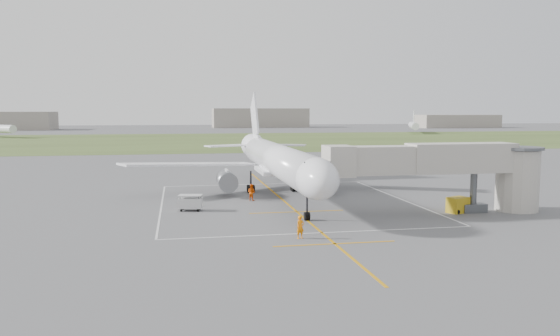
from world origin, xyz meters
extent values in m
plane|color=#515153|center=(0.00, 0.00, 0.00)|extent=(700.00, 700.00, 0.00)
cube|color=#3D4F22|center=(0.00, 130.00, 0.01)|extent=(700.00, 120.00, 0.02)
cube|color=orange|center=(0.00, -5.00, 0.01)|extent=(0.25, 60.00, 0.01)
cube|color=orange|center=(0.00, -24.00, 0.01)|extent=(10.00, 0.25, 0.01)
cube|color=orange|center=(0.00, -10.00, 0.01)|extent=(10.00, 0.25, 0.01)
cube|color=silver|center=(0.00, 12.00, 0.01)|extent=(28.00, 0.20, 0.01)
cube|color=silver|center=(0.00, -20.00, 0.01)|extent=(28.00, 0.20, 0.01)
cube|color=silver|center=(-14.00, -4.00, 0.01)|extent=(0.20, 32.00, 0.01)
cube|color=silver|center=(14.00, -4.00, 0.01)|extent=(0.20, 32.00, 0.01)
cylinder|color=white|center=(0.00, 0.00, 4.50)|extent=(3.80, 36.00, 3.80)
ellipsoid|color=white|center=(0.00, -18.00, 4.50)|extent=(3.80, 7.22, 3.80)
cube|color=black|center=(0.00, -18.90, 5.55)|extent=(2.40, 1.60, 0.99)
cone|color=white|center=(0.00, 20.50, 4.90)|extent=(3.80, 6.00, 3.80)
cube|color=white|center=(10.50, 6.00, 3.65)|extent=(17.93, 11.24, 1.23)
cube|color=white|center=(-10.50, 6.00, 3.65)|extent=(17.93, 11.24, 1.23)
cube|color=white|center=(0.00, 3.00, 2.95)|extent=(4.20, 8.00, 0.50)
cube|color=white|center=(0.00, 21.20, 9.20)|extent=(0.30, 7.89, 8.65)
cube|color=white|center=(0.00, 19.00, 6.20)|extent=(0.35, 5.00, 1.20)
cube|color=white|center=(4.20, 20.20, 5.10)|extent=(7.85, 5.03, 0.20)
cube|color=white|center=(-4.20, 20.20, 5.10)|extent=(7.85, 5.03, 0.20)
cylinder|color=slate|center=(6.20, 2.50, 1.90)|extent=(2.30, 4.20, 2.30)
cube|color=white|center=(6.20, 2.20, 2.70)|extent=(0.25, 2.40, 1.20)
cylinder|color=slate|center=(-6.20, 2.50, 1.90)|extent=(2.30, 4.20, 2.30)
cube|color=white|center=(-6.20, 2.20, 2.70)|extent=(0.25, 2.40, 1.20)
cylinder|color=black|center=(0.00, -14.50, 1.30)|extent=(0.18, 0.18, 2.60)
cylinder|color=black|center=(-0.11, -14.50, 0.40)|extent=(0.28, 0.80, 0.80)
cylinder|color=black|center=(0.11, -14.50, 0.40)|extent=(0.28, 0.80, 0.80)
cylinder|color=black|center=(2.90, 4.50, 1.40)|extent=(0.22, 0.22, 2.80)
cylinder|color=black|center=(2.62, 4.15, 0.48)|extent=(0.32, 0.96, 0.96)
cylinder|color=black|center=(3.18, 4.15, 0.48)|extent=(0.32, 0.96, 0.96)
cylinder|color=black|center=(2.62, 4.85, 0.48)|extent=(0.32, 0.96, 0.96)
cylinder|color=black|center=(3.18, 4.85, 0.48)|extent=(0.32, 0.96, 0.96)
cylinder|color=black|center=(-2.90, 4.50, 1.40)|extent=(0.22, 0.22, 2.80)
cylinder|color=black|center=(-3.18, 4.15, 0.48)|extent=(0.32, 0.96, 0.96)
cylinder|color=black|center=(-2.62, 4.15, 0.48)|extent=(0.32, 0.96, 0.96)
cylinder|color=black|center=(-3.18, 4.85, 0.48)|extent=(0.32, 0.96, 0.96)
cylinder|color=black|center=(-2.62, 4.85, 0.48)|extent=(0.32, 0.96, 0.96)
cube|color=#A8A198|center=(7.74, -13.50, 5.60)|extent=(11.09, 2.90, 2.80)
cube|color=#A8A198|center=(16.46, -13.50, 5.70)|extent=(11.09, 3.10, 3.00)
cube|color=#A8A198|center=(3.40, -13.50, 5.60)|extent=(2.60, 3.40, 3.00)
cylinder|color=#525559|center=(18.00, -13.50, 2.10)|extent=(0.70, 0.70, 4.20)
cube|color=#525559|center=(18.00, -13.50, 0.45)|extent=(2.60, 1.40, 0.90)
cylinder|color=#A8A198|center=(23.00, -13.50, 3.20)|extent=(4.40, 4.40, 6.40)
cylinder|color=#525559|center=(23.00, -13.50, 6.60)|extent=(5.00, 5.00, 0.30)
cylinder|color=black|center=(17.00, -13.50, 0.35)|extent=(0.70, 0.30, 0.70)
cylinder|color=black|center=(19.00, -13.50, 0.35)|extent=(0.70, 0.30, 0.70)
cube|color=#B29016|center=(16.30, -13.50, 0.81)|extent=(2.53, 2.13, 1.62)
cylinder|color=black|center=(15.83, -14.34, 0.24)|extent=(0.38, 0.52, 0.48)
cylinder|color=black|center=(17.22, -13.76, 0.24)|extent=(0.38, 0.52, 0.48)
cube|color=silver|center=(-10.90, -7.23, 0.82)|extent=(2.65, 1.89, 1.06)
cube|color=silver|center=(-10.90, -7.23, 1.64)|extent=(2.65, 1.89, 0.08)
cylinder|color=black|center=(-11.96, -7.61, 1.02)|extent=(0.08, 0.08, 1.26)
cylinder|color=black|center=(-10.06, -7.99, 1.02)|extent=(0.08, 0.08, 1.26)
cylinder|color=black|center=(-11.74, -6.47, 1.02)|extent=(0.08, 0.08, 1.26)
cylinder|color=black|center=(-9.84, -6.85, 1.02)|extent=(0.08, 0.08, 1.26)
cylinder|color=black|center=(-11.86, -7.58, 0.19)|extent=(0.25, 0.41, 0.39)
cylinder|color=black|center=(-10.15, -7.92, 0.19)|extent=(0.25, 0.41, 0.39)
cylinder|color=black|center=(-11.65, -6.54, 0.19)|extent=(0.25, 0.41, 0.39)
cylinder|color=black|center=(-9.94, -6.88, 0.19)|extent=(0.25, 0.41, 0.39)
imported|color=orange|center=(-2.29, -21.69, 0.95)|extent=(0.80, 0.66, 1.90)
imported|color=#DC4C06|center=(-3.69, -1.96, 0.98)|extent=(1.20, 1.19, 1.95)
cube|color=gray|center=(40.00, 280.00, 6.00)|extent=(60.00, 20.00, 12.00)
cube|color=gray|center=(160.00, 250.00, 4.00)|extent=(50.00, 18.00, 8.00)
cylinder|color=white|center=(98.31, 178.40, 3.50)|extent=(14.44, 31.03, 3.20)
cube|color=white|center=(98.31, 178.40, 8.00)|extent=(1.71, 3.84, 5.50)
camera|label=1|loc=(-12.13, -64.81, 10.50)|focal=35.00mm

